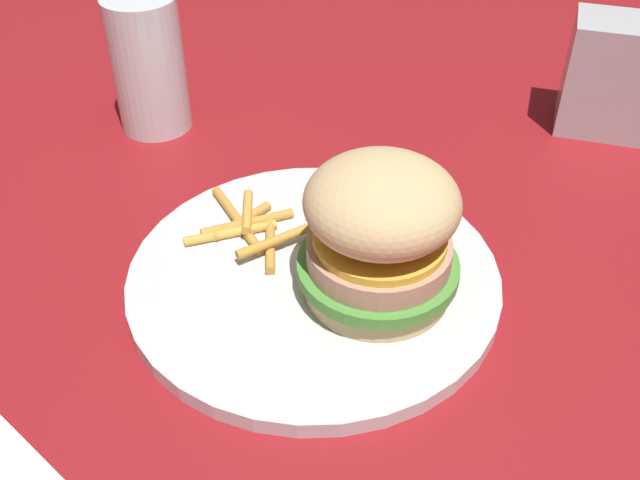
# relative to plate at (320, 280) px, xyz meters

# --- Properties ---
(ground_plane) EXTENTS (1.60, 1.60, 0.00)m
(ground_plane) POSITION_rel_plate_xyz_m (-0.00, 0.02, -0.01)
(ground_plane) COLOR maroon
(plate) EXTENTS (0.26, 0.26, 0.01)m
(plate) POSITION_rel_plate_xyz_m (0.00, 0.00, 0.00)
(plate) COLOR silver
(plate) RESTS_ON ground_plane
(sandwich) EXTENTS (0.11, 0.11, 0.10)m
(sandwich) POSITION_rel_plate_xyz_m (0.04, 0.00, 0.06)
(sandwich) COLOR tan
(sandwich) RESTS_ON plate
(fries_pile) EXTENTS (0.10, 0.07, 0.01)m
(fries_pile) POSITION_rel_plate_xyz_m (-0.07, 0.02, 0.01)
(fries_pile) COLOR gold
(fries_pile) RESTS_ON plate
(drink_glass) EXTENTS (0.06, 0.06, 0.12)m
(drink_glass) POSITION_rel_plate_xyz_m (-0.23, 0.13, 0.05)
(drink_glass) COLOR silver
(drink_glass) RESTS_ON ground_plane
(napkin_dispenser) EXTENTS (0.10, 0.07, 0.10)m
(napkin_dispenser) POSITION_rel_plate_xyz_m (0.14, 0.31, 0.05)
(napkin_dispenser) COLOR #B7BABF
(napkin_dispenser) RESTS_ON ground_plane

